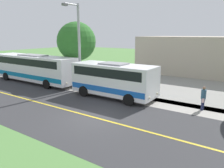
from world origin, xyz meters
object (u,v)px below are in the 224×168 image
(shuttle_bus_front, at_px, (114,78))
(transit_bus_rear, at_px, (34,67))
(pedestrian_with_bags, at_px, (203,97))
(street_light_pole, at_px, (78,44))
(commercial_building, at_px, (211,55))
(tree_curbside, at_px, (76,42))

(shuttle_bus_front, height_order, transit_bus_rear, transit_bus_rear)
(pedestrian_with_bags, bearing_deg, transit_bus_rear, -87.07)
(street_light_pole, xyz_separation_m, commercial_building, (-16.53, 8.40, -1.89))
(tree_curbside, relative_size, commercial_building, 0.37)
(transit_bus_rear, distance_m, commercial_building, 22.43)
(shuttle_bus_front, height_order, pedestrian_with_bags, shuttle_bus_front)
(transit_bus_rear, distance_m, street_light_pole, 6.91)
(shuttle_bus_front, height_order, tree_curbside, tree_curbside)
(transit_bus_rear, xyz_separation_m, tree_curbside, (-2.86, 3.77, 2.73))
(transit_bus_rear, height_order, tree_curbside, tree_curbside)
(tree_curbside, xyz_separation_m, commercial_building, (-14.00, 11.00, -1.97))
(street_light_pole, relative_size, tree_curbside, 1.21)
(transit_bus_rear, relative_size, commercial_building, 0.66)
(transit_bus_rear, height_order, street_light_pole, street_light_pole)
(street_light_pole, bearing_deg, tree_curbside, -134.14)
(shuttle_bus_front, height_order, street_light_pole, street_light_pole)
(commercial_building, bearing_deg, transit_bus_rear, -41.23)
(shuttle_bus_front, xyz_separation_m, commercial_building, (-16.83, 4.29, 0.84))
(transit_bus_rear, xyz_separation_m, pedestrian_with_bags, (-0.89, 17.42, -0.77))
(pedestrian_with_bags, relative_size, street_light_pole, 0.21)
(transit_bus_rear, bearing_deg, commercial_building, 138.77)
(shuttle_bus_front, bearing_deg, commercial_building, 165.70)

